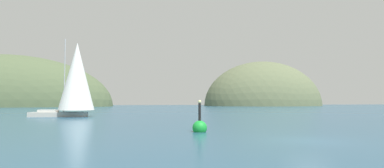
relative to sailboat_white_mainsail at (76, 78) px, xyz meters
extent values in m
plane|color=navy|center=(16.73, -34.85, -5.75)|extent=(360.00, 360.00, 0.00)
ellipsoid|color=#4C5B3D|center=(-38.27, 100.15, -5.75)|extent=(86.78, 44.00, 43.25)
ellipsoid|color=#5B6647|center=(76.73, 100.15, -5.75)|extent=(58.57, 44.00, 43.41)
cube|color=#B7B2A8|center=(-2.44, 0.43, -5.41)|extent=(8.40, 3.51, 0.69)
cube|color=beige|center=(-3.88, 0.69, -4.89)|extent=(2.85, 2.04, 0.36)
cylinder|color=#B2B2B7|center=(-1.64, 0.29, 0.41)|extent=(0.14, 0.14, 10.96)
cone|color=white|center=(0.13, -0.02, 0.26)|extent=(6.02, 6.02, 10.06)
sphere|color=green|center=(11.90, -27.94, -5.45)|extent=(1.10, 1.10, 1.10)
cylinder|color=black|center=(11.90, -27.94, -4.40)|extent=(0.20, 0.20, 1.60)
sphere|color=#F2EA99|center=(11.90, -27.94, -3.48)|extent=(0.24, 0.24, 0.24)
camera|label=1|loc=(5.63, -52.51, -3.44)|focal=31.44mm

